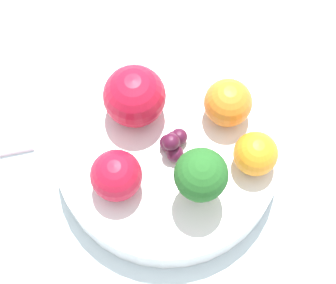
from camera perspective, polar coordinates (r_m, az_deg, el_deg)
ground_plane at (r=0.57m, az=0.00°, el=-2.71°), size 6.00×6.00×0.00m
table_surface at (r=0.56m, az=0.00°, el=-2.35°), size 1.20×1.20×0.02m
bowl at (r=0.54m, az=0.00°, el=-1.23°), size 0.21×0.21×0.04m
broccoli at (r=0.47m, az=3.84°, el=-3.19°), size 0.05×0.05×0.07m
apple_red at (r=0.51m, az=-3.42°, el=4.66°), size 0.06×0.06×0.06m
apple_green at (r=0.49m, az=-5.28°, el=-3.41°), size 0.05×0.05×0.05m
orange_front at (r=0.52m, az=6.09°, el=4.00°), size 0.04×0.04×0.04m
orange_back at (r=0.50m, az=8.89°, el=-1.19°), size 0.04×0.04×0.04m
grape_cluster at (r=0.51m, az=0.79°, el=-0.12°), size 0.03×0.03×0.03m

